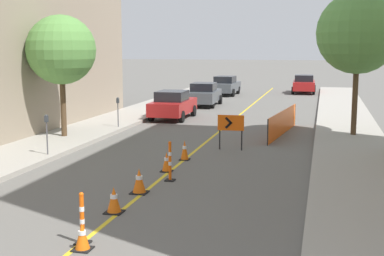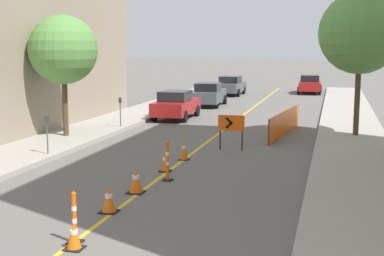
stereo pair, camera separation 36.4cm
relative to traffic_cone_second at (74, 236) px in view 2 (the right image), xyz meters
name	(u,v)px [view 2 (the right image)]	position (x,y,z in m)	size (l,w,h in m)	color
lane_stripe	(233,123)	(-0.19, 18.53, -0.28)	(0.12, 48.42, 0.01)	gold
sidewalk_left	(128,117)	(-6.19, 18.53, -0.19)	(2.99, 48.42, 0.18)	#9E998E
sidewalk_right	(350,125)	(5.82, 18.53, -0.19)	(2.99, 48.42, 0.18)	#9E998E
traffic_cone_second	(74,236)	(0.00, 0.00, 0.00)	(0.38, 0.38, 0.57)	black
traffic_cone_third	(109,200)	(-0.30, 2.43, 0.04)	(0.44, 0.44, 0.65)	black
traffic_cone_fourth	(136,181)	(-0.29, 4.26, 0.07)	(0.47, 0.47, 0.70)	black
traffic_cone_fifth	(165,162)	(-0.29, 6.93, 0.04)	(0.38, 0.38, 0.65)	black
traffic_cone_farthest	(184,150)	(-0.17, 8.81, 0.08)	(0.35, 0.35, 0.72)	black
delineator_post_front	(74,221)	(-0.14, 0.32, 0.19)	(0.30, 0.30, 1.11)	black
delineator_post_rear	(168,164)	(0.16, 5.80, 0.25)	(0.29, 0.29, 1.23)	black
arrow_barricade_primary	(231,125)	(1.12, 11.06, 0.73)	(1.04, 0.11, 1.39)	#EF560C
safety_mesh_fence	(285,123)	(2.83, 15.36, 0.28)	(0.82, 6.11, 1.11)	#EF560C
parked_car_curb_near	(176,105)	(-3.58, 19.22, 0.52)	(1.94, 4.32, 1.59)	maroon
parked_car_curb_mid	(208,94)	(-3.29, 25.99, 0.52)	(2.01, 4.38, 1.59)	#474C51
parked_car_curb_far	(231,86)	(-3.33, 34.28, 0.52)	(1.95, 4.36, 1.59)	#474C51
parked_car_opposite_side	(310,84)	(2.94, 37.63, 0.52)	(1.95, 4.36, 1.59)	maroon
parking_meter_near_curb	(47,126)	(-5.04, 7.75, 0.92)	(0.12, 0.11, 1.46)	#4C4C51
parking_meter_far_curb	(120,106)	(-5.04, 14.64, 0.90)	(0.12, 0.11, 1.44)	#4C4C51
street_tree_left_near	(63,50)	(-6.34, 11.57, 3.62)	(2.97, 2.97, 5.22)	#4C3823
street_tree_right_near	(360,33)	(5.97, 14.97, 4.34)	(3.56, 3.56, 6.23)	#4C3823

